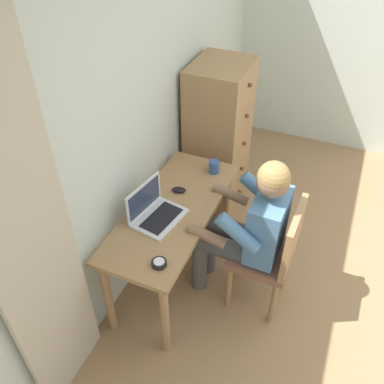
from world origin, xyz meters
The scene contains 10 objects.
wall_back centered at (0.00, 2.20, 1.25)m, with size 4.80×0.05×2.50m, color silver.
curtain_panel centered at (-1.17, 2.13, 1.10)m, with size 0.52×0.03×2.19m, color #BCAD99.
desk centered at (-0.23, 1.87, 0.60)m, with size 1.27×0.53×0.71m.
dresser centered at (0.79, 1.92, 0.66)m, with size 0.55×0.48×1.32m.
chair centered at (-0.16, 1.17, 0.51)m, with size 0.43×0.41×0.89m.
person_seated centered at (-0.15, 1.35, 0.69)m, with size 0.54×0.59×1.21m.
laptop centered at (-0.35, 1.94, 0.76)m, with size 0.38×0.30×0.24m.
computer_mouse centered at (-0.05, 1.90, 0.73)m, with size 0.06×0.10×0.03m, color black.
desk_clock centered at (-0.71, 1.73, 0.73)m, with size 0.09×0.09×0.03m.
coffee_mug centered at (0.26, 1.76, 0.76)m, with size 0.12×0.08×0.09m.
Camera 1 is at (-2.08, 0.93, 2.58)m, focal length 38.73 mm.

